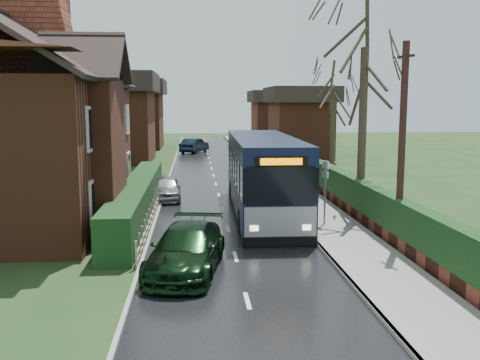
{
  "coord_description": "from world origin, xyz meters",
  "views": [
    {
      "loc": [
        -1.32,
        -19.19,
        5.13
      ],
      "look_at": [
        0.62,
        3.5,
        1.8
      ],
      "focal_mm": 40.0,
      "sensor_mm": 36.0,
      "label": 1
    }
  ],
  "objects": [
    {
      "name": "bus",
      "position": [
        1.79,
        4.79,
        1.77
      ],
      "size": [
        2.94,
        11.82,
        3.57
      ],
      "rotation": [
        0.0,
        0.0,
        -0.02
      ],
      "color": "black",
      "rests_on": "ground"
    },
    {
      "name": "bus_stop_sign",
      "position": [
        4.0,
        2.03,
        1.84
      ],
      "size": [
        0.18,
        0.42,
        2.79
      ],
      "rotation": [
        0.0,
        0.0,
        0.31
      ],
      "color": "slate",
      "rests_on": "ground"
    },
    {
      "name": "ground",
      "position": [
        0.0,
        0.0,
        0.0
      ],
      "size": [
        140.0,
        140.0,
        0.0
      ],
      "primitive_type": "plane",
      "color": "#2F471E",
      "rests_on": "ground"
    },
    {
      "name": "car_silver",
      "position": [
        -2.8,
        8.84,
        0.62
      ],
      "size": [
        1.58,
        3.69,
        1.24
      ],
      "primitive_type": "imported",
      "rotation": [
        0.0,
        0.0,
        0.03
      ],
      "color": "#ADADB2",
      "rests_on": "ground"
    },
    {
      "name": "tree_right_near",
      "position": [
        6.0,
        3.64,
        7.95
      ],
      "size": [
        4.93,
        4.93,
        10.64
      ],
      "color": "#32291D",
      "rests_on": "ground"
    },
    {
      "name": "tree_right_far",
      "position": [
        7.19,
        13.15,
        6.02
      ],
      "size": [
        4.17,
        4.17,
        8.05
      ],
      "color": "#332A1E",
      "rests_on": "ground"
    },
    {
      "name": "car_green",
      "position": [
        -1.6,
        -3.39,
        0.7
      ],
      "size": [
        2.77,
        5.09,
        1.4
      ],
      "primitive_type": "imported",
      "rotation": [
        0.0,
        0.0,
        -0.17
      ],
      "color": "black",
      "rests_on": "ground"
    },
    {
      "name": "road",
      "position": [
        0.0,
        10.0,
        0.01
      ],
      "size": [
        6.0,
        100.0,
        0.02
      ],
      "primitive_type": "cube",
      "color": "black",
      "rests_on": "ground"
    },
    {
      "name": "pavement",
      "position": [
        4.25,
        10.0,
        0.07
      ],
      "size": [
        2.5,
        100.0,
        0.14
      ],
      "primitive_type": "cube",
      "color": "slate",
      "rests_on": "ground"
    },
    {
      "name": "right_wall_hedge",
      "position": [
        5.8,
        10.0,
        1.02
      ],
      "size": [
        0.6,
        50.0,
        1.8
      ],
      "color": "#5F2C1B",
      "rests_on": "ground"
    },
    {
      "name": "brick_house",
      "position": [
        -8.73,
        4.78,
        4.38
      ],
      "size": [
        9.3,
        14.6,
        10.3
      ],
      "color": "#5F2C1B",
      "rests_on": "ground"
    },
    {
      "name": "kerb_left",
      "position": [
        -3.05,
        10.0,
        0.05
      ],
      "size": [
        0.12,
        100.0,
        0.1
      ],
      "primitive_type": "cube",
      "color": "gray",
      "rests_on": "ground"
    },
    {
      "name": "picket_fence",
      "position": [
        -3.15,
        5.0,
        0.45
      ],
      "size": [
        0.1,
        16.0,
        0.9
      ],
      "primitive_type": null,
      "color": "#9A8A68",
      "rests_on": "ground"
    },
    {
      "name": "car_distant",
      "position": [
        -1.32,
        35.46,
        0.73
      ],
      "size": [
        3.13,
        4.7,
        1.46
      ],
      "primitive_type": "imported",
      "rotation": [
        0.0,
        0.0,
        2.75
      ],
      "color": "black",
      "rests_on": "ground"
    },
    {
      "name": "front_hedge",
      "position": [
        -3.9,
        5.0,
        0.8
      ],
      "size": [
        1.2,
        16.0,
        1.6
      ],
      "primitive_type": "cube",
      "color": "black",
      "rests_on": "ground"
    },
    {
      "name": "kerb_right",
      "position": [
        3.05,
        10.0,
        0.07
      ],
      "size": [
        0.12,
        100.0,
        0.14
      ],
      "primitive_type": "cube",
      "color": "gray",
      "rests_on": "ground"
    },
    {
      "name": "telegraph_pole",
      "position": [
        5.8,
        -1.39,
        3.62
      ],
      "size": [
        0.26,
        0.92,
        7.16
      ],
      "rotation": [
        0.0,
        0.0,
        0.2
      ],
      "color": "black",
      "rests_on": "ground"
    }
  ]
}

